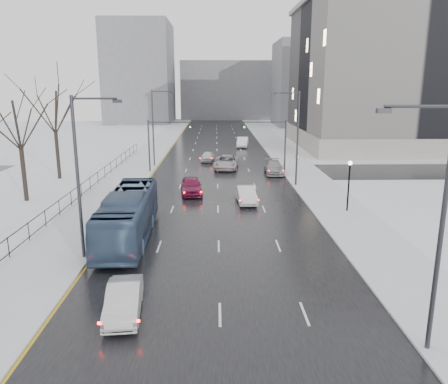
{
  "coord_description": "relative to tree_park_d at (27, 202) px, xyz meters",
  "views": [
    {
      "loc": [
        -0.15,
        -5.57,
        10.51
      ],
      "look_at": [
        0.45,
        27.24,
        2.5
      ],
      "focal_mm": 35.0,
      "sensor_mm": 36.0,
      "label": 1
    }
  ],
  "objects": [
    {
      "name": "sedan_center_far",
      "position": [
        16.43,
        21.85,
        0.73
      ],
      "size": [
        2.05,
        4.22,
        1.39
      ],
      "primitive_type": "imported",
      "rotation": [
        0.0,
        0.0,
        -0.1
      ],
      "color": "silver",
      "rests_on": "road"
    },
    {
      "name": "bus",
      "position": [
        11.52,
        -10.36,
        1.73
      ],
      "size": [
        3.2,
        12.19,
        3.37
      ],
      "primitive_type": "imported",
      "rotation": [
        0.0,
        0.0,
        0.03
      ],
      "color": "#384F6E",
      "rests_on": "road"
    },
    {
      "name": "road",
      "position": [
        17.8,
        26.0,
        0.02
      ],
      "size": [
        16.0,
        150.0,
        0.04
      ],
      "primitive_type": "cube",
      "color": "black",
      "rests_on": "ground"
    },
    {
      "name": "lamppost_r_mid",
      "position": [
        28.8,
        -4.0,
        2.94
      ],
      "size": [
        0.36,
        0.36,
        4.28
      ],
      "color": "black",
      "rests_on": "sidewalk_right"
    },
    {
      "name": "streetlight_r_mid",
      "position": [
        25.97,
        6.0,
        5.62
      ],
      "size": [
        2.95,
        0.25,
        10.0
      ],
      "color": "#2D2D33",
      "rests_on": "ground"
    },
    {
      "name": "sedan_center_near",
      "position": [
        15.18,
        2.54,
        0.88
      ],
      "size": [
        2.52,
        5.14,
        1.69
      ],
      "primitive_type": "imported",
      "rotation": [
        0.0,
        0.0,
        0.11
      ],
      "color": "maroon",
      "rests_on": "road"
    },
    {
      "name": "park_strip",
      "position": [
        -2.2,
        26.0,
        0.06
      ],
      "size": [
        14.0,
        150.0,
        0.12
      ],
      "primitive_type": "cube",
      "color": "white",
      "rests_on": "ground"
    },
    {
      "name": "bldg_far_center",
      "position": [
        21.8,
        106.0,
        9.0
      ],
      "size": [
        30.0,
        18.0,
        18.0
      ],
      "primitive_type": "cube",
      "color": "slate",
      "rests_on": "ground"
    },
    {
      "name": "streetlight_l_far",
      "position": [
        9.63,
        18.0,
        5.62
      ],
      "size": [
        2.95,
        0.25,
        10.0
      ],
      "color": "#2D2D33",
      "rests_on": "ground"
    },
    {
      "name": "sedan_right_distant",
      "position": [
        22.3,
        36.81,
        0.89
      ],
      "size": [
        2.39,
        5.34,
        1.7
      ],
      "primitive_type": "imported",
      "rotation": [
        0.0,
        0.0,
        -0.12
      ],
      "color": "white",
      "rests_on": "road"
    },
    {
      "name": "bldg_far_left",
      "position": [
        -4.2,
        91.0,
        14.0
      ],
      "size": [
        18.0,
        22.0,
        28.0
      ],
      "primitive_type": "cube",
      "color": "slate",
      "rests_on": "ground"
    },
    {
      "name": "sedan_left_near",
      "position": [
        13.3,
        -20.87,
        0.76
      ],
      "size": [
        1.96,
        4.53,
        1.45
      ],
      "primitive_type": "imported",
      "rotation": [
        0.0,
        0.0,
        0.1
      ],
      "color": "#BBBABF",
      "rests_on": "road"
    },
    {
      "name": "mast_signal_left",
      "position": [
        10.47,
        14.0,
        4.11
      ],
      "size": [
        6.1,
        0.33,
        6.5
      ],
      "color": "#2D2D33",
      "rests_on": "ground"
    },
    {
      "name": "sidewalk_left",
      "position": [
        7.3,
        26.0,
        0.08
      ],
      "size": [
        5.0,
        150.0,
        0.16
      ],
      "primitive_type": "cube",
      "color": "silver",
      "rests_on": "ground"
    },
    {
      "name": "mast_signal_right",
      "position": [
        25.13,
        14.0,
        4.11
      ],
      "size": [
        6.1,
        0.33,
        6.5
      ],
      "color": "#2D2D33",
      "rests_on": "ground"
    },
    {
      "name": "cross_road",
      "position": [
        17.8,
        14.0,
        0.02
      ],
      "size": [
        130.0,
        10.0,
        0.04
      ],
      "primitive_type": "cube",
      "color": "black",
      "rests_on": "ground"
    },
    {
      "name": "bldg_far_right",
      "position": [
        45.8,
        81.0,
        11.0
      ],
      "size": [
        24.0,
        20.0,
        22.0
      ],
      "primitive_type": "cube",
      "color": "slate",
      "rests_on": "ground"
    },
    {
      "name": "tree_park_e",
      "position": [
        -0.4,
        10.0,
        0.0
      ],
      "size": [
        9.45,
        9.45,
        13.5
      ],
      "primitive_type": null,
      "color": "black",
      "rests_on": "ground"
    },
    {
      "name": "streetlight_r_near",
      "position": [
        25.97,
        -24.0,
        5.62
      ],
      "size": [
        2.95,
        0.25,
        10.0
      ],
      "color": "#2D2D33",
      "rests_on": "ground"
    },
    {
      "name": "streetlight_l_near",
      "position": [
        9.63,
        -14.0,
        5.62
      ],
      "size": [
        2.95,
        0.25,
        10.0
      ],
      "color": "#2D2D33",
      "rests_on": "ground"
    },
    {
      "name": "iron_fence",
      "position": [
        4.8,
        -4.0,
        0.91
      ],
      "size": [
        0.06,
        70.0,
        1.3
      ],
      "color": "black",
      "rests_on": "sidewalk_left"
    },
    {
      "name": "civic_building",
      "position": [
        52.8,
        38.0,
        11.21
      ],
      "size": [
        41.0,
        31.0,
        24.8
      ],
      "color": "gray",
      "rests_on": "ground"
    },
    {
      "name": "sedan_right_near",
      "position": [
        20.38,
        -0.77,
        0.8
      ],
      "size": [
        1.89,
        4.68,
        1.51
      ],
      "primitive_type": "imported",
      "rotation": [
        0.0,
        0.0,
        0.06
      ],
      "color": "silver",
      "rests_on": "road"
    },
    {
      "name": "sedan_right_far",
      "position": [
        24.71,
        12.74,
        0.81
      ],
      "size": [
        2.23,
        5.34,
        1.54
      ],
      "primitive_type": "imported",
      "rotation": [
        0.0,
        0.0,
        -0.01
      ],
      "color": "#949397",
      "rests_on": "road"
    },
    {
      "name": "no_uturn_sign",
      "position": [
        27.0,
        10.0,
        2.3
      ],
      "size": [
        0.6,
        0.06,
        2.7
      ],
      "color": "#2D2D33",
      "rests_on": "sidewalk_right"
    },
    {
      "name": "sedan_right_cross",
      "position": [
        18.98,
        16.13,
        0.89
      ],
      "size": [
        3.42,
        6.4,
        1.71
      ],
      "primitive_type": "imported",
      "rotation": [
        0.0,
        0.0,
        -0.1
      ],
      "color": "#A9A8AD",
      "rests_on": "road"
    },
    {
      "name": "tree_park_d",
      "position": [
        0.0,
        0.0,
        0.0
      ],
      "size": [
        8.75,
        8.75,
        12.5
      ],
      "primitive_type": null,
      "color": "black",
      "rests_on": "ground"
    },
    {
      "name": "sidewalk_right",
      "position": [
        28.3,
        26.0,
        0.08
      ],
      "size": [
        5.0,
        150.0,
        0.16
      ],
      "primitive_type": "cube",
      "color": "silver",
      "rests_on": "ground"
    }
  ]
}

